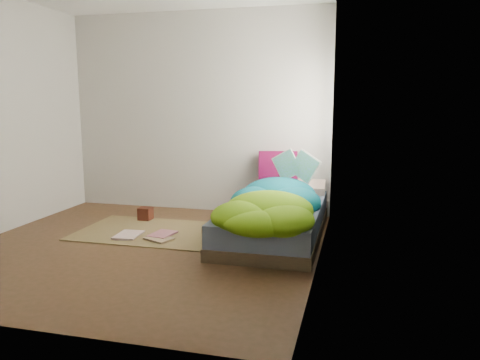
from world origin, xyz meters
name	(u,v)px	position (x,y,z in m)	size (l,w,h in m)	color
ground	(142,248)	(0.00, 0.00, 0.00)	(3.50, 3.50, 0.00)	#432F19
room_walls	(137,83)	(0.01, 0.01, 1.63)	(3.54, 3.54, 2.62)	silver
bed	(274,221)	(1.22, 0.72, 0.17)	(1.00, 2.00, 0.34)	#3E2F22
duvet	(271,194)	(1.22, 0.50, 0.51)	(0.96, 1.84, 0.34)	#075075
rug	(151,231)	(-0.15, 0.55, 0.01)	(1.60, 1.10, 0.01)	brown
pillow_floral	(303,188)	(1.43, 1.52, 0.40)	(0.54, 0.34, 0.12)	white
pillow_magenta	(278,171)	(1.10, 1.62, 0.58)	(0.49, 0.15, 0.49)	#500526
open_book	(296,157)	(1.38, 1.15, 0.82)	(0.47, 0.10, 0.29)	green
wooden_box	(146,214)	(-0.44, 1.00, 0.09)	(0.15, 0.15, 0.15)	#390D0D
floor_book_a	(118,235)	(-0.42, 0.28, 0.02)	(0.25, 0.34, 0.03)	silver
floor_book_b	(154,233)	(-0.06, 0.42, 0.03)	(0.23, 0.30, 0.03)	#B2676D
floor_book_c	(152,241)	(0.04, 0.16, 0.02)	(0.20, 0.28, 0.02)	#9E8668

